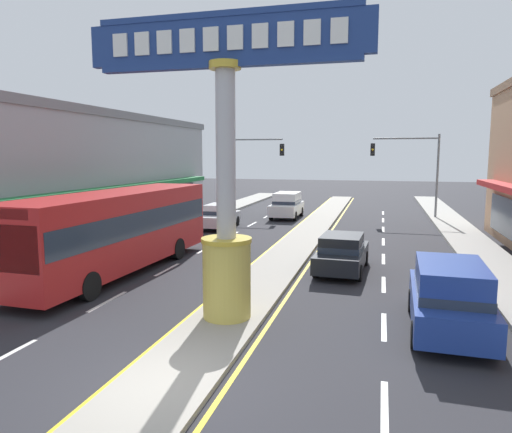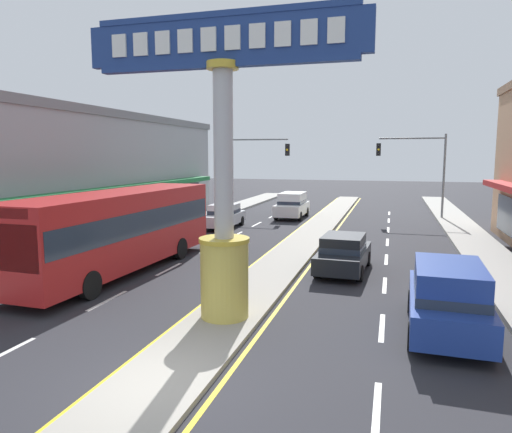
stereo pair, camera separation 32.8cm
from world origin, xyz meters
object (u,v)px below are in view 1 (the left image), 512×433
Objects in this scene: traffic_light_right_side at (412,161)px; sedan_near_right_lane at (219,216)px; bus_far_right_lane at (118,227)px; sedan_mid_left_lane at (342,252)px; pedestrian_near_kerb at (45,242)px; traffic_light_left_side at (247,161)px; district_sign at (226,177)px; suv_near_left_lane at (450,297)px; suv_far_left_oncoming at (287,205)px; storefront_left at (54,173)px.

sedan_near_right_lane is (-12.24, -7.87, -3.46)m from traffic_light_right_side.
bus_far_right_lane is 2.57× the size of sedan_mid_left_lane.
sedan_mid_left_lane is 2.59× the size of pedestrian_near_kerb.
sedan_near_right_lane is (0.28, -7.53, -3.46)m from traffic_light_left_side.
bus_far_right_lane is at bearing 145.04° from district_sign.
traffic_light_right_side is at bearing 78.40° from sedan_mid_left_lane.
district_sign is 7.93m from sedan_mid_left_lane.
district_sign is at bearing -23.02° from pedestrian_near_kerb.
district_sign is 0.74× the size of bus_far_right_lane.
traffic_light_left_side is at bearing 117.92° from suv_near_left_lane.
sedan_near_right_lane is 2.56× the size of pedestrian_near_kerb.
bus_far_right_lane is 2.45× the size of suv_far_left_oncoming.
bus_far_right_lane reaches higher than sedan_near_right_lane.
storefront_left is at bearing 125.65° from pedestrian_near_kerb.
suv_far_left_oncoming is 2.72× the size of pedestrian_near_kerb.
suv_near_left_lane is (21.19, -11.56, -2.64)m from storefront_left.
traffic_light_right_side is 9.72m from suv_far_left_oncoming.
sedan_near_right_lane is at bearing 75.44° from pedestrian_near_kerb.
traffic_light_right_side is 3.67× the size of pedestrian_near_kerb.
suv_near_left_lane is (11.95, -3.44, -0.88)m from bus_far_right_lane.
bus_far_right_lane is at bearing -90.00° from sedan_near_right_lane.
district_sign is at bearing -69.85° from sedan_near_right_lane.
traffic_light_left_side is at bearing 155.28° from suv_far_left_oncoming.
suv_far_left_oncoming is at bearing 79.61° from bus_far_right_lane.
pedestrian_near_kerb reaches higher than sedan_near_right_lane.
storefront_left reaches higher than suv_far_left_oncoming.
district_sign is 1.34× the size of traffic_light_right_side.
storefront_left is 6.04× the size of sedan_near_right_lane.
bus_far_right_lane is 18.32m from suv_far_left_oncoming.
suv_near_left_lane is (11.95, -15.55, 0.20)m from sedan_near_right_lane.
traffic_light_left_side is (-6.26, 23.83, 0.13)m from district_sign.
storefront_left reaches higher than suv_near_left_lane.
pedestrian_near_kerb is at bearing 156.98° from district_sign.
traffic_light_left_side is 0.55× the size of bus_far_right_lane.
traffic_light_left_side reaches higher than sedan_near_right_lane.
district_sign is at bearing -172.95° from suv_near_left_lane.
storefront_left is at bearing -141.75° from suv_far_left_oncoming.
traffic_light_right_side reaches higher than sedan_mid_left_lane.
traffic_light_right_side is (6.26, 24.16, 0.13)m from district_sign.
traffic_light_left_side is 19.79m from bus_far_right_lane.
suv_far_left_oncoming is (3.30, 5.88, 0.20)m from sedan_near_right_lane.
traffic_light_right_side is 18.17m from sedan_mid_left_lane.
pedestrian_near_kerb is (-15.46, -20.26, -3.11)m from traffic_light_right_side.
traffic_light_right_side reaches higher than pedestrian_near_kerb.
pedestrian_near_kerb is at bearing -104.56° from sedan_near_right_lane.
traffic_light_right_side reaches higher than suv_far_left_oncoming.
suv_near_left_lane and suv_far_left_oncoming have the same top height.
suv_far_left_oncoming is (-5.35, 15.49, 0.20)m from sedan_mid_left_lane.
bus_far_right_lane is at bearing 4.84° from pedestrian_near_kerb.
sedan_mid_left_lane is 12.20m from pedestrian_near_kerb.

